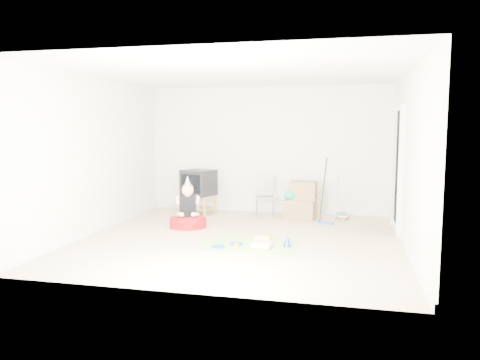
% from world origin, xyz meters
% --- Properties ---
extents(ground, '(5.00, 5.00, 0.00)m').
position_xyz_m(ground, '(0.00, 0.00, 0.00)').
color(ground, beige).
rests_on(ground, ground).
extents(doorway_recess, '(0.02, 0.90, 2.05)m').
position_xyz_m(doorway_recess, '(2.48, 1.20, 1.02)').
color(doorway_recess, black).
rests_on(doorway_recess, ground).
extents(tv_stand, '(0.71, 0.58, 0.39)m').
position_xyz_m(tv_stand, '(-1.33, 1.95, 0.23)').
color(tv_stand, '#9A7745').
rests_on(tv_stand, ground).
extents(crt_tv, '(0.74, 0.69, 0.52)m').
position_xyz_m(crt_tv, '(-1.33, 1.95, 0.65)').
color(crt_tv, black).
rests_on(crt_tv, tv_stand).
extents(folding_chair, '(0.45, 0.43, 0.81)m').
position_xyz_m(folding_chair, '(0.06, 1.92, 0.40)').
color(folding_chair, gray).
rests_on(folding_chair, ground).
extents(cardboard_boxes, '(0.62, 0.50, 0.73)m').
position_xyz_m(cardboard_boxes, '(0.77, 1.87, 0.35)').
color(cardboard_boxes, '#936A47').
rests_on(cardboard_boxes, ground).
extents(floor_mop, '(0.32, 0.39, 1.20)m').
position_xyz_m(floor_mop, '(1.25, 1.49, 0.26)').
color(floor_mop, blue).
rests_on(floor_mop, ground).
extents(book_pile, '(0.27, 0.31, 0.12)m').
position_xyz_m(book_pile, '(1.56, 2.03, 0.06)').
color(book_pile, '#2A8057').
rests_on(book_pile, ground).
extents(seated_woman, '(0.81, 0.81, 0.93)m').
position_xyz_m(seated_woman, '(-1.10, 0.63, 0.20)').
color(seated_woman, '#A20F14').
rests_on(seated_woman, ground).
extents(party_mat, '(1.45, 1.08, 0.01)m').
position_xyz_m(party_mat, '(0.22, -0.30, 0.00)').
color(party_mat, '#FA34A6').
rests_on(party_mat, ground).
extents(birthday_cake, '(0.31, 0.26, 0.14)m').
position_xyz_m(birthday_cake, '(0.43, -0.47, 0.04)').
color(birthday_cake, white).
rests_on(birthday_cake, party_mat).
extents(blue_plate_near, '(0.26, 0.26, 0.01)m').
position_xyz_m(blue_plate_near, '(0.02, -0.34, 0.01)').
color(blue_plate_near, blue).
rests_on(blue_plate_near, party_mat).
extents(blue_plate_far, '(0.25, 0.25, 0.01)m').
position_xyz_m(blue_plate_far, '(-0.20, -0.58, 0.01)').
color(blue_plate_far, blue).
rests_on(blue_plate_far, party_mat).
extents(orange_cup_near, '(0.07, 0.07, 0.08)m').
position_xyz_m(orange_cup_near, '(0.45, -0.04, 0.05)').
color(orange_cup_near, orange).
rests_on(orange_cup_near, party_mat).
extents(orange_cup_far, '(0.07, 0.07, 0.07)m').
position_xyz_m(orange_cup_far, '(0.07, -0.58, 0.04)').
color(orange_cup_far, orange).
rests_on(orange_cup_far, party_mat).
extents(blue_party_hat, '(0.15, 0.15, 0.18)m').
position_xyz_m(blue_party_hat, '(0.78, -0.31, 0.09)').
color(blue_party_hat, '#1830AE').
rests_on(blue_party_hat, party_mat).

